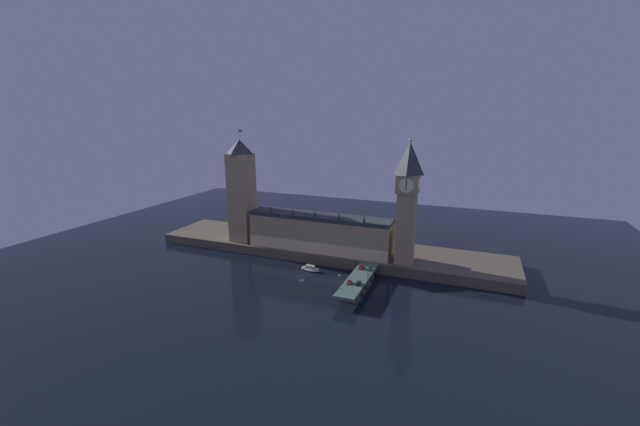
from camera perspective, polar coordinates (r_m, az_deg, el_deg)
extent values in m
plane|color=black|center=(214.18, -2.70, -9.15)|extent=(400.00, 400.00, 0.00)
cube|color=brown|center=(246.70, 1.06, -5.22)|extent=(220.00, 42.00, 5.63)
cube|color=tan|center=(233.94, -0.05, -3.10)|extent=(86.20, 16.24, 19.22)
cube|color=beige|center=(228.63, -0.83, -5.15)|extent=(86.20, 0.20, 6.92)
cube|color=#2D3338|center=(230.96, -0.06, -0.54)|extent=(86.20, 14.94, 2.40)
cone|color=#2D3338|center=(236.12, -7.17, 0.50)|extent=(2.40, 2.40, 4.23)
cone|color=#2D3338|center=(229.66, -4.03, 0.19)|extent=(2.40, 2.40, 4.23)
cone|color=#2D3338|center=(223.94, -0.71, -0.14)|extent=(2.40, 2.40, 4.23)
cone|color=#2D3338|center=(219.01, 2.76, -0.48)|extent=(2.40, 2.40, 4.23)
cone|color=#2D3338|center=(214.93, 6.38, -0.84)|extent=(2.40, 2.40, 4.23)
cube|color=tan|center=(215.87, 12.35, -2.19)|extent=(9.50, 9.50, 39.01)
cube|color=tan|center=(210.46, 12.69, 4.18)|extent=(11.22, 11.22, 9.63)
cylinder|color=beige|center=(204.88, 12.43, 3.93)|extent=(7.55, 0.25, 7.55)
cylinder|color=beige|center=(216.04, 12.95, 4.42)|extent=(7.55, 0.25, 7.55)
cylinder|color=beige|center=(209.65, 14.24, 4.05)|extent=(0.25, 7.55, 7.55)
cylinder|color=beige|center=(211.41, 11.16, 4.30)|extent=(0.25, 7.55, 7.55)
cube|color=black|center=(204.60, 12.43, 4.07)|extent=(0.36, 0.10, 5.67)
pyramid|color=#2D3338|center=(208.64, 12.89, 7.77)|extent=(11.22, 11.22, 16.92)
sphere|color=gold|center=(207.87, 13.03, 10.30)|extent=(1.60, 1.60, 1.60)
cube|color=tan|center=(252.96, -11.28, 2.19)|extent=(13.56, 13.56, 55.55)
pyramid|color=#2D3338|center=(248.44, -11.64, 9.46)|extent=(13.83, 13.83, 8.69)
cylinder|color=#99999E|center=(247.97, -11.73, 11.15)|extent=(0.24, 0.24, 6.00)
cube|color=red|center=(247.28, -11.54, 11.64)|extent=(2.00, 0.08, 1.20)
cube|color=#476656|center=(197.13, 5.57, -9.58)|extent=(10.00, 46.00, 1.40)
cube|color=brown|center=(186.45, 4.32, -12.07)|extent=(8.50, 3.20, 4.85)
cube|color=brown|center=(194.39, 5.15, -10.94)|extent=(8.50, 3.20, 4.85)
cube|color=brown|center=(202.45, 5.92, -9.89)|extent=(8.50, 3.20, 4.85)
cube|color=brown|center=(210.59, 6.62, -8.93)|extent=(8.50, 3.20, 4.85)
cube|color=red|center=(208.38, 5.98, -7.84)|extent=(1.94, 4.73, 0.90)
cube|color=black|center=(208.13, 5.98, -7.67)|extent=(1.59, 2.13, 0.45)
cylinder|color=black|center=(210.04, 5.84, -7.75)|extent=(0.22, 0.64, 0.64)
cylinder|color=black|center=(209.59, 6.33, -7.81)|extent=(0.22, 0.64, 0.64)
cylinder|color=black|center=(207.42, 5.62, -8.03)|extent=(0.22, 0.64, 0.64)
cylinder|color=black|center=(206.97, 6.11, -8.10)|extent=(0.22, 0.64, 0.64)
cube|color=red|center=(190.47, 4.27, -10.01)|extent=(1.72, 4.01, 0.81)
cube|color=black|center=(190.21, 4.27, -9.83)|extent=(1.41, 1.80, 0.45)
cylinder|color=black|center=(191.88, 4.15, -9.90)|extent=(0.22, 0.64, 0.64)
cylinder|color=black|center=(191.44, 4.62, -9.97)|extent=(0.22, 0.64, 0.64)
cylinder|color=black|center=(189.72, 3.91, -10.19)|extent=(0.22, 0.64, 0.64)
cylinder|color=black|center=(189.28, 4.39, -10.26)|extent=(0.22, 0.64, 0.64)
cube|color=black|center=(189.68, 5.60, -10.13)|extent=(1.71, 4.38, 0.91)
cube|color=black|center=(189.40, 5.60, -9.94)|extent=(1.40, 1.97, 0.45)
cylinder|color=black|center=(188.42, 5.72, -10.41)|extent=(0.22, 0.64, 0.64)
cylinder|color=black|center=(188.82, 5.24, -10.34)|extent=(0.22, 0.64, 0.64)
cylinder|color=black|center=(190.81, 5.95, -10.09)|extent=(0.22, 0.64, 0.64)
cylinder|color=black|center=(191.21, 5.47, -10.02)|extent=(0.22, 0.64, 0.64)
cube|color=#235633|center=(206.97, 7.13, -8.05)|extent=(1.99, 4.04, 0.83)
cube|color=black|center=(206.73, 7.13, -7.88)|extent=(1.63, 1.82, 0.45)
cylinder|color=black|center=(205.73, 7.29, -8.27)|extent=(0.22, 0.64, 0.64)
cylinder|color=black|center=(206.16, 6.78, -8.21)|extent=(0.22, 0.64, 0.64)
cylinder|color=black|center=(207.98, 7.47, -8.03)|extent=(0.22, 0.64, 0.64)
cylinder|color=black|center=(208.41, 6.96, -7.96)|extent=(0.22, 0.64, 0.64)
cylinder|color=black|center=(189.20, 3.41, -10.22)|extent=(0.28, 0.28, 0.83)
cylinder|color=navy|center=(188.89, 3.42, -10.01)|extent=(0.38, 0.38, 0.69)
sphere|color=tan|center=(188.70, 3.42, -9.89)|extent=(0.22, 0.22, 0.22)
cylinder|color=black|center=(198.93, 7.11, -9.06)|extent=(0.28, 0.28, 0.77)
cylinder|color=brown|center=(198.65, 7.12, -8.87)|extent=(0.38, 0.38, 0.64)
sphere|color=tan|center=(198.49, 7.12, -8.75)|extent=(0.21, 0.21, 0.21)
cylinder|color=#2D3333|center=(185.23, 2.81, -10.83)|extent=(0.56, 0.56, 0.50)
cylinder|color=#2D3333|center=(183.95, 2.82, -9.96)|extent=(0.18, 0.18, 5.66)
sphere|color=#F9E5A3|center=(182.59, 2.84, -8.99)|extent=(0.60, 0.60, 0.60)
sphere|color=#F9E5A3|center=(182.87, 2.70, -9.07)|extent=(0.44, 0.44, 0.44)
sphere|color=#F9E5A3|center=(182.60, 2.97, -9.11)|extent=(0.44, 0.44, 0.44)
cylinder|color=#2D3333|center=(195.61, 6.94, -9.51)|extent=(0.56, 0.56, 0.50)
cylinder|color=#2D3333|center=(194.46, 6.97, -8.73)|extent=(0.18, 0.18, 5.30)
sphere|color=#F9E5A3|center=(193.25, 6.99, -7.85)|extent=(0.60, 0.60, 0.60)
sphere|color=#F9E5A3|center=(193.48, 6.86, -7.93)|extent=(0.44, 0.44, 0.44)
sphere|color=#F9E5A3|center=(193.28, 7.12, -7.97)|extent=(0.44, 0.44, 0.44)
ellipsoid|color=white|center=(220.26, -1.44, -8.22)|extent=(11.61, 4.87, 1.64)
cube|color=tan|center=(219.98, -1.44, -8.04)|extent=(10.18, 4.01, 0.24)
cube|color=#B7B2A8|center=(219.62, -1.44, -7.82)|extent=(5.30, 2.79, 1.64)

